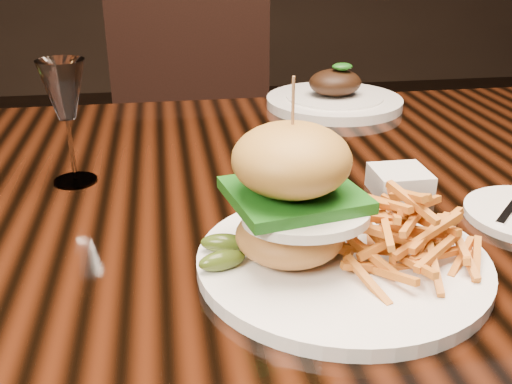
{
  "coord_description": "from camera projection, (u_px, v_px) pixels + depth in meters",
  "views": [
    {
      "loc": [
        -0.14,
        -0.74,
        1.07
      ],
      "look_at": [
        -0.05,
        -0.15,
        0.81
      ],
      "focal_mm": 42.0,
      "sensor_mm": 36.0,
      "label": 1
    }
  ],
  "objects": [
    {
      "name": "far_dish",
      "position": [
        334.0,
        98.0,
        1.17
      ],
      "size": [
        0.26,
        0.26,
        0.09
      ],
      "rotation": [
        0.0,
        0.0,
        0.33
      ],
      "color": "white",
      "rests_on": "dining_table"
    },
    {
      "name": "chair_far",
      "position": [
        195.0,
        131.0,
        1.7
      ],
      "size": [
        0.47,
        0.47,
        0.95
      ],
      "rotation": [
        0.0,
        0.0,
        -0.01
      ],
      "color": "black",
      "rests_on": "ground"
    },
    {
      "name": "wine_glass",
      "position": [
        64.0,
        95.0,
        0.78
      ],
      "size": [
        0.06,
        0.06,
        0.17
      ],
      "color": "white",
      "rests_on": "dining_table"
    },
    {
      "name": "ramekin",
      "position": [
        400.0,
        182.0,
        0.79
      ],
      "size": [
        0.07,
        0.07,
        0.03
      ],
      "primitive_type": "cube",
      "rotation": [
        0.0,
        0.0,
        -0.03
      ],
      "color": "white",
      "rests_on": "dining_table"
    },
    {
      "name": "burger_plate",
      "position": [
        339.0,
        223.0,
        0.6
      ],
      "size": [
        0.3,
        0.3,
        0.2
      ],
      "rotation": [
        0.0,
        0.0,
        -0.01
      ],
      "color": "white",
      "rests_on": "dining_table"
    },
    {
      "name": "dining_table",
      "position": [
        271.0,
        234.0,
        0.85
      ],
      "size": [
        1.6,
        0.9,
        0.75
      ],
      "color": "black",
      "rests_on": "ground"
    }
  ]
}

